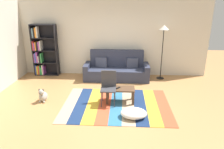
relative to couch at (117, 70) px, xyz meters
name	(u,v)px	position (x,y,z in m)	size (l,w,h in m)	color
ground_plane	(108,104)	(-0.15, -2.02, -0.34)	(14.00, 14.00, 0.00)	#B27F4C
back_wall	(113,39)	(-0.15, 0.53, 1.01)	(6.80, 0.10, 2.70)	silver
rug	(116,105)	(0.07, -2.04, -0.33)	(2.82, 2.05, 0.01)	tan
couch	(117,70)	(0.00, 0.00, 0.00)	(2.26, 0.80, 1.00)	#2D3347
bookshelf	(42,52)	(-2.75, 0.29, 0.55)	(0.90, 0.28, 1.87)	black
coffee_table	(120,91)	(0.17, -1.85, -0.01)	(0.77, 0.42, 0.40)	#513826
pouf	(134,113)	(0.51, -2.66, -0.22)	(0.62, 0.48, 0.21)	white
dog	(43,96)	(-1.96, -1.93, -0.18)	(0.22, 0.35, 0.40)	#9E998E
standing_lamp	(164,35)	(1.57, 0.09, 1.23)	(0.32, 0.32, 1.88)	black
tv_remote	(118,88)	(0.11, -1.87, 0.08)	(0.04, 0.15, 0.02)	black
folding_chair	(108,85)	(-0.15, -1.94, 0.20)	(0.40, 0.40, 0.90)	#38383D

